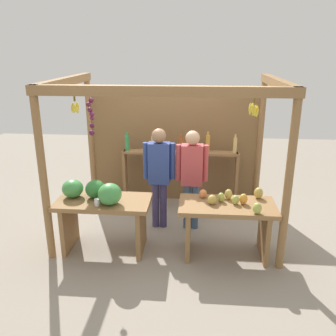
{
  "coord_description": "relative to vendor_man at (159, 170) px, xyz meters",
  "views": [
    {
      "loc": [
        0.4,
        -5.11,
        2.68
      ],
      "look_at": [
        0.0,
        -0.21,
        1.03
      ],
      "focal_mm": 38.14,
      "sensor_mm": 36.0,
      "label": 1
    }
  ],
  "objects": [
    {
      "name": "vendor_man",
      "position": [
        0.0,
        0.0,
        0.0
      ],
      "size": [
        0.48,
        0.21,
        1.58
      ],
      "rotation": [
        0.0,
        0.0,
        0.08
      ],
      "color": "#3C3764",
      "rests_on": "ground"
    },
    {
      "name": "bottle_shelf_unit",
      "position": [
        0.27,
        0.84,
        -0.16
      ],
      "size": [
        2.01,
        0.22,
        1.36
      ],
      "color": "olive",
      "rests_on": "ground"
    },
    {
      "name": "fruit_counter_right",
      "position": [
        0.99,
        -0.72,
        -0.38
      ],
      "size": [
        1.27,
        0.65,
        0.9
      ],
      "color": "olive",
      "rests_on": "ground"
    },
    {
      "name": "ground_plane",
      "position": [
        0.15,
        0.06,
        -0.94
      ],
      "size": [
        12.0,
        12.0,
        0.0
      ],
      "primitive_type": "plane",
      "color": "gray",
      "rests_on": "ground"
    },
    {
      "name": "market_stall",
      "position": [
        0.14,
        0.53,
        0.4
      ],
      "size": [
        3.14,
        2.2,
        2.28
      ],
      "color": "olive",
      "rests_on": "ground"
    },
    {
      "name": "fruit_counter_left",
      "position": [
        -0.73,
        -0.73,
        -0.27
      ],
      "size": [
        1.27,
        0.67,
        1.03
      ],
      "color": "olive",
      "rests_on": "ground"
    },
    {
      "name": "vendor_woman",
      "position": [
        0.49,
        -0.01,
        -0.01
      ],
      "size": [
        0.48,
        0.21,
        1.56
      ],
      "rotation": [
        0.0,
        0.0,
        0.14
      ],
      "color": "#3F5778",
      "rests_on": "ground"
    }
  ]
}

